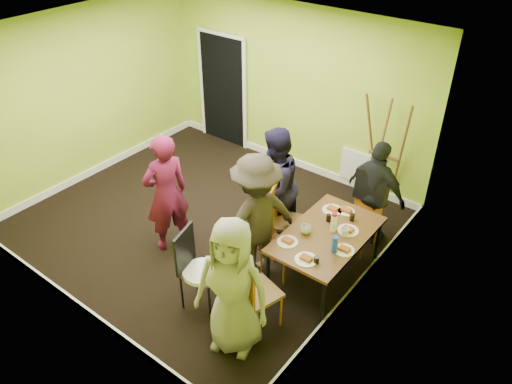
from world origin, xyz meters
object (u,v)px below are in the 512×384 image
at_px(chair_front_end, 252,290).
at_px(person_back_end, 376,193).
at_px(easel, 383,154).
at_px(person_front_end, 232,287).
at_px(person_standing, 166,194).
at_px(chair_left_near, 274,239).
at_px(person_left_far, 275,187).
at_px(thermos, 334,223).
at_px(dining_table, 327,237).
at_px(chair_left_far, 283,215).
at_px(person_left_near, 256,218).
at_px(blue_bottle, 335,245).
at_px(chair_bentwood, 196,265).
at_px(orange_bottle, 332,219).
at_px(chair_back_end, 369,195).

height_order(chair_front_end, person_back_end, person_back_end).
relative_size(easel, person_front_end, 1.08).
height_order(person_standing, person_back_end, person_standing).
xyz_separation_m(chair_left_near, person_front_end, (0.35, -1.23, 0.31)).
bearing_deg(person_left_far, thermos, 70.11).
height_order(dining_table, person_left_far, person_left_far).
height_order(chair_left_far, person_standing, person_standing).
relative_size(person_standing, person_left_far, 1.01).
bearing_deg(easel, person_left_near, -103.08).
relative_size(blue_bottle, person_standing, 0.13).
bearing_deg(easel, chair_bentwood, -103.61).
bearing_deg(dining_table, blue_bottle, -45.86).
height_order(easel, orange_bottle, easel).
bearing_deg(chair_front_end, blue_bottle, 79.06).
bearing_deg(chair_bentwood, person_left_far, 165.81).
bearing_deg(chair_bentwood, person_left_near, 150.45).
bearing_deg(chair_left_near, easel, 163.24).
bearing_deg(chair_bentwood, orange_bottle, 133.46).
distance_m(chair_bentwood, person_left_far, 1.62).
height_order(chair_left_near, person_front_end, person_front_end).
relative_size(dining_table, easel, 0.83).
height_order(orange_bottle, person_standing, person_standing).
bearing_deg(person_back_end, dining_table, 96.69).
bearing_deg(person_front_end, orange_bottle, 66.04).
bearing_deg(chair_back_end, thermos, 91.74).
xyz_separation_m(dining_table, person_front_end, (-0.27, -1.49, 0.15)).
xyz_separation_m(dining_table, chair_back_end, (0.04, 1.04, 0.08)).
relative_size(chair_front_end, person_left_near, 0.61).
bearing_deg(thermos, person_back_end, 86.86).
height_order(chair_bentwood, easel, easel).
relative_size(chair_left_near, person_standing, 0.55).
bearing_deg(chair_back_end, chair_front_end, 85.29).
bearing_deg(thermos, chair_left_far, 174.74).
xyz_separation_m(chair_back_end, person_standing, (-2.11, -1.74, 0.08)).
distance_m(chair_back_end, person_left_near, 1.67).
relative_size(chair_left_far, chair_bentwood, 1.00).
bearing_deg(thermos, person_left_far, 167.61).
bearing_deg(chair_bentwood, chair_left_near, 143.62).
xyz_separation_m(chair_back_end, person_left_near, (-0.82, -1.44, 0.09)).
bearing_deg(person_left_far, chair_left_near, 28.04).
bearing_deg(chair_front_end, dining_table, 94.62).
distance_m(chair_back_end, thermos, 0.95).
distance_m(chair_bentwood, thermos, 1.74).
bearing_deg(blue_bottle, easel, 101.85).
xyz_separation_m(chair_front_end, orange_bottle, (0.16, 1.44, 0.20)).
height_order(chair_left_far, chair_left_near, chair_left_far).
height_order(easel, person_left_far, easel).
bearing_deg(blue_bottle, person_left_near, -171.57).
height_order(blue_bottle, person_left_near, person_left_near).
xyz_separation_m(chair_front_end, person_back_end, (0.32, 2.35, 0.17)).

